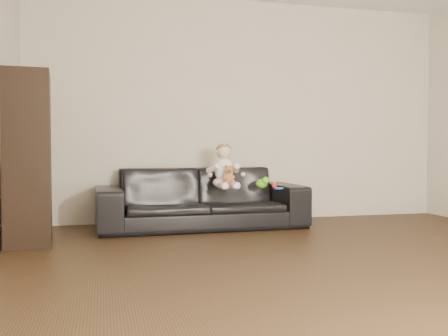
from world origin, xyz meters
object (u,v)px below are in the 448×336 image
object	(u,v)px
teddy_bear	(229,175)
toy_rattle	(274,186)
toy_blue_disc	(278,188)
baby	(224,169)
toy_green	(262,184)
sofa	(201,198)
cabinet	(28,159)

from	to	relation	value
teddy_bear	toy_rattle	distance (m)	0.52
toy_rattle	toy_blue_disc	size ratio (longest dim) A/B	0.57
baby	toy_green	size ratio (longest dim) A/B	3.29
sofa	toy_green	xyz separation A→B (m)	(0.63, -0.17, 0.15)
toy_green	toy_rattle	bearing A→B (deg)	-27.40
sofa	toy_rattle	size ratio (longest dim) A/B	35.38
cabinet	baby	distance (m)	1.95
baby	toy_blue_disc	size ratio (longest dim) A/B	4.44
toy_green	toy_rattle	xyz separation A→B (m)	(0.12, -0.06, -0.02)
cabinet	toy_blue_disc	world-z (taller)	cabinet
sofa	toy_blue_disc	size ratio (longest dim) A/B	20.33
cabinet	teddy_bear	size ratio (longest dim) A/B	7.87
toy_green	toy_rattle	world-z (taller)	toy_green
cabinet	toy_green	distance (m)	2.34
toy_rattle	toy_blue_disc	distance (m)	0.06
toy_blue_disc	baby	bearing A→B (deg)	163.68
sofa	cabinet	distance (m)	1.82
toy_green	toy_blue_disc	bearing A→B (deg)	-37.18
cabinet	toy_blue_disc	xyz separation A→B (m)	(2.43, 0.33, -0.33)
cabinet	toy_rattle	size ratio (longest dim) A/B	24.42
sofa	toy_rattle	xyz separation A→B (m)	(0.75, -0.23, 0.13)
cabinet	baby	bearing A→B (deg)	10.59
toy_green	toy_rattle	distance (m)	0.14
baby	toy_green	distance (m)	0.43
sofa	toy_rattle	distance (m)	0.79
sofa	teddy_bear	xyz separation A→B (m)	(0.24, -0.26, 0.26)
teddy_bear	toy_green	world-z (taller)	teddy_bear
cabinet	teddy_bear	xyz separation A→B (m)	(1.89, 0.35, -0.18)
cabinet	toy_blue_disc	distance (m)	2.47
sofa	toy_green	size ratio (longest dim) A/B	15.08
toy_rattle	cabinet	bearing A→B (deg)	-170.98
cabinet	toy_rattle	distance (m)	2.45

